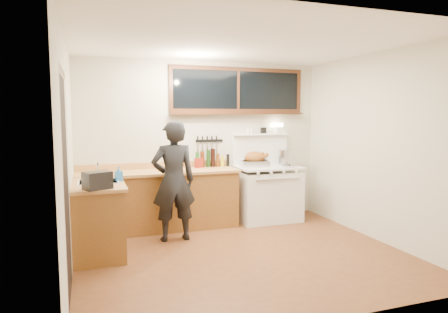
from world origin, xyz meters
name	(u,v)px	position (x,y,z in m)	size (l,w,h in m)	color
ground_plane	(242,255)	(0.00, 0.00, -0.01)	(4.00, 3.50, 0.02)	#552D16
room_shell	(243,123)	(0.00, 0.00, 1.65)	(4.10, 3.60, 2.65)	beige
counter_back	(158,200)	(-0.80, 1.45, 0.45)	(2.44, 0.64, 1.00)	brown
counter_left	(98,218)	(-1.70, 0.62, 0.45)	(0.64, 1.09, 0.90)	brown
sink_unit	(98,186)	(-1.68, 0.70, 0.85)	(0.50, 0.45, 0.37)	white
vintage_stove	(267,192)	(1.00, 1.41, 0.47)	(1.02, 0.74, 1.60)	white
back_window	(238,95)	(0.60, 1.72, 2.06)	(2.32, 0.13, 0.77)	black
left_doorway	(67,185)	(-1.99, -0.55, 1.09)	(0.02, 1.04, 2.17)	black
knife_strip	(208,141)	(0.08, 1.73, 1.31)	(0.46, 0.03, 0.28)	black
man	(174,181)	(-0.69, 0.86, 0.83)	(0.61, 0.40, 1.67)	black
soap_bottle	(119,174)	(-1.43, 0.68, 1.00)	(0.10, 0.10, 0.19)	blue
toaster	(97,180)	(-1.70, 0.20, 1.00)	(0.35, 0.31, 0.20)	black
cutting_board	(175,168)	(-0.56, 1.31, 0.95)	(0.47, 0.39, 0.14)	#B98349
roast_turkey	(255,160)	(0.79, 1.45, 1.00)	(0.49, 0.40, 0.25)	silver
stockpot	(286,157)	(1.38, 1.49, 1.03)	(0.31, 0.31, 0.26)	silver
saucepan	(261,161)	(0.98, 1.64, 0.96)	(0.19, 0.30, 0.13)	silver
pot_lid	(289,166)	(1.32, 1.24, 0.91)	(0.28, 0.28, 0.04)	silver
coffee_tin	(199,163)	(-0.12, 1.61, 0.98)	(0.12, 0.11, 0.16)	maroon
pitcher	(199,162)	(-0.10, 1.67, 0.98)	(0.11, 0.11, 0.17)	white
bottle_cluster	(211,159)	(0.09, 1.63, 1.03)	(0.58, 0.07, 0.30)	black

